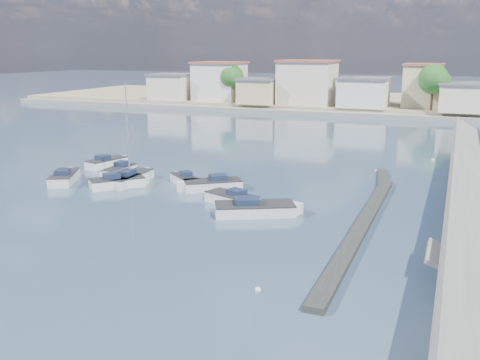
# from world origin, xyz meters

# --- Properties ---
(ground) EXTENTS (400.00, 400.00, 0.00)m
(ground) POSITION_xyz_m (0.00, 40.00, 0.00)
(ground) COLOR #293D53
(ground) RESTS_ON ground
(breakwater) EXTENTS (2.00, 31.02, 0.35)m
(breakwater) POSITION_xyz_m (6.90, 12.69, 0.17)
(breakwater) COLOR black
(breakwater) RESTS_ON ground
(far_shore_land) EXTENTS (160.00, 40.00, 1.40)m
(far_shore_land) POSITION_xyz_m (0.00, 92.00, 0.70)
(far_shore_land) COLOR gray
(far_shore_land) RESTS_ON ground
(far_shore_quay) EXTENTS (160.00, 2.50, 0.80)m
(far_shore_quay) POSITION_xyz_m (0.00, 71.00, 0.40)
(far_shore_quay) COLOR slate
(far_shore_quay) RESTS_ON ground
(far_town) EXTENTS (113.01, 12.80, 8.35)m
(far_town) POSITION_xyz_m (10.71, 76.92, 4.93)
(far_town) COLOR beige
(far_town) RESTS_ON far_shore_land
(shore_trees) EXTENTS (74.56, 38.32, 7.92)m
(shore_trees) POSITION_xyz_m (8.34, 68.11, 6.22)
(shore_trees) COLOR #38281E
(shore_trees) RESTS_ON ground
(motorboat_a) EXTENTS (3.84, 5.22, 1.48)m
(motorboat_a) POSITION_xyz_m (-20.25, 13.07, 0.38)
(motorboat_a) COLOR silver
(motorboat_a) RESTS_ON ground
(motorboat_b) EXTENTS (4.49, 4.63, 1.48)m
(motorboat_b) POSITION_xyz_m (-14.44, 13.26, 0.38)
(motorboat_b) COLOR silver
(motorboat_b) RESTS_ON ground
(motorboat_c) EXTENTS (4.95, 3.13, 1.48)m
(motorboat_c) POSITION_xyz_m (-3.49, 12.01, 0.38)
(motorboat_c) COLOR silver
(motorboat_c) RESTS_ON ground
(motorboat_d) EXTENTS (5.15, 4.48, 1.48)m
(motorboat_d) POSITION_xyz_m (-6.83, 15.34, 0.38)
(motorboat_d) COLOR silver
(motorboat_d) RESTS_ON ground
(motorboat_e) EXTENTS (2.71, 4.89, 1.48)m
(motorboat_e) POSITION_xyz_m (-20.39, 19.87, 0.38)
(motorboat_e) COLOR silver
(motorboat_e) RESTS_ON ground
(motorboat_f) EXTENTS (3.60, 3.33, 1.48)m
(motorboat_f) POSITION_xyz_m (-9.75, 16.19, 0.38)
(motorboat_f) COLOR silver
(motorboat_f) RESTS_ON ground
(motorboat_g) EXTENTS (1.81, 4.66, 1.48)m
(motorboat_g) POSITION_xyz_m (-17.04, 16.72, 0.38)
(motorboat_g) COLOR silver
(motorboat_g) RESTS_ON ground
(motorboat_h) EXTENTS (6.26, 4.65, 1.48)m
(motorboat_h) POSITION_xyz_m (-0.45, 10.24, 0.38)
(motorboat_h) COLOR silver
(motorboat_h) RESTS_ON ground
(sailboat) EXTENTS (1.98, 6.04, 9.00)m
(sailboat) POSITION_xyz_m (-14.44, 15.02, 0.42)
(sailboat) COLOR silver
(sailboat) RESTS_ON ground
(mooring_buoys) EXTENTS (9.21, 37.66, 0.33)m
(mooring_buoys) POSITION_xyz_m (7.61, 17.02, 0.05)
(mooring_buoys) COLOR silver
(mooring_buoys) RESTS_ON ground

